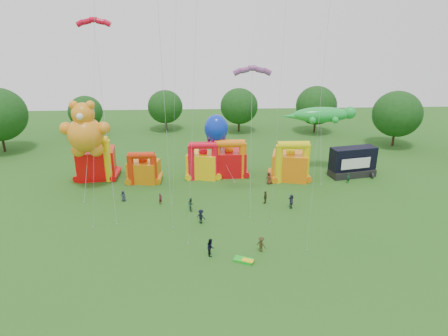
{
  "coord_description": "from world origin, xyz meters",
  "views": [
    {
      "loc": [
        0.43,
        -30.67,
        23.45
      ],
      "look_at": [
        2.84,
        18.0,
        5.33
      ],
      "focal_mm": 32.0,
      "sensor_mm": 36.0,
      "label": 1
    }
  ],
  "objects_px": {
    "bouncy_castle_0": "(96,162)",
    "teddy_bear_kite": "(85,135)",
    "gecko_kite": "(321,133)",
    "stage_trailer": "(353,162)",
    "bouncy_castle_2": "(203,163)",
    "spectator_4": "(265,197)",
    "octopus_kite": "(220,145)",
    "spectator_0": "(123,196)"
  },
  "relations": [
    {
      "from": "bouncy_castle_2",
      "to": "spectator_0",
      "type": "bearing_deg",
      "value": -142.42
    },
    {
      "from": "spectator_4",
      "to": "bouncy_castle_2",
      "type": "bearing_deg",
      "value": -112.99
    },
    {
      "from": "gecko_kite",
      "to": "octopus_kite",
      "type": "distance_m",
      "value": 16.14
    },
    {
      "from": "bouncy_castle_0",
      "to": "spectator_4",
      "type": "relative_size",
      "value": 4.0
    },
    {
      "from": "bouncy_castle_0",
      "to": "octopus_kite",
      "type": "distance_m",
      "value": 19.61
    },
    {
      "from": "bouncy_castle_2",
      "to": "octopus_kite",
      "type": "bearing_deg",
      "value": -1.76
    },
    {
      "from": "gecko_kite",
      "to": "spectator_0",
      "type": "height_order",
      "value": "gecko_kite"
    },
    {
      "from": "spectator_4",
      "to": "bouncy_castle_0",
      "type": "bearing_deg",
      "value": -85.55
    },
    {
      "from": "gecko_kite",
      "to": "stage_trailer",
      "type": "bearing_deg",
      "value": -18.54
    },
    {
      "from": "bouncy_castle_0",
      "to": "stage_trailer",
      "type": "relative_size",
      "value": 0.94
    },
    {
      "from": "bouncy_castle_2",
      "to": "gecko_kite",
      "type": "relative_size",
      "value": 0.51
    },
    {
      "from": "bouncy_castle_0",
      "to": "teddy_bear_kite",
      "type": "relative_size",
      "value": 0.55
    },
    {
      "from": "octopus_kite",
      "to": "gecko_kite",
      "type": "bearing_deg",
      "value": 4.11
    },
    {
      "from": "bouncy_castle_0",
      "to": "spectator_0",
      "type": "distance_m",
      "value": 10.79
    },
    {
      "from": "octopus_kite",
      "to": "spectator_0",
      "type": "height_order",
      "value": "octopus_kite"
    },
    {
      "from": "bouncy_castle_2",
      "to": "spectator_0",
      "type": "distance_m",
      "value": 13.97
    },
    {
      "from": "bouncy_castle_0",
      "to": "stage_trailer",
      "type": "bearing_deg",
      "value": -1.5
    },
    {
      "from": "stage_trailer",
      "to": "octopus_kite",
      "type": "height_order",
      "value": "octopus_kite"
    },
    {
      "from": "octopus_kite",
      "to": "spectator_4",
      "type": "relative_size",
      "value": 5.58
    },
    {
      "from": "stage_trailer",
      "to": "teddy_bear_kite",
      "type": "distance_m",
      "value": 40.83
    },
    {
      "from": "bouncy_castle_0",
      "to": "octopus_kite",
      "type": "xyz_separation_m",
      "value": [
        19.43,
        -0.56,
        2.54
      ]
    },
    {
      "from": "gecko_kite",
      "to": "spectator_4",
      "type": "relative_size",
      "value": 6.7
    },
    {
      "from": "gecko_kite",
      "to": "spectator_4",
      "type": "bearing_deg",
      "value": -132.8
    },
    {
      "from": "spectator_4",
      "to": "gecko_kite",
      "type": "bearing_deg",
      "value": 164.49
    },
    {
      "from": "stage_trailer",
      "to": "spectator_4",
      "type": "bearing_deg",
      "value": -148.11
    },
    {
      "from": "bouncy_castle_2",
      "to": "gecko_kite",
      "type": "height_order",
      "value": "gecko_kite"
    },
    {
      "from": "octopus_kite",
      "to": "stage_trailer",
      "type": "bearing_deg",
      "value": -1.38
    },
    {
      "from": "bouncy_castle_2",
      "to": "stage_trailer",
      "type": "distance_m",
      "value": 23.69
    },
    {
      "from": "bouncy_castle_0",
      "to": "spectator_4",
      "type": "bearing_deg",
      "value": -22.83
    },
    {
      "from": "bouncy_castle_0",
      "to": "spectator_4",
      "type": "xyz_separation_m",
      "value": [
        25.12,
        -10.58,
        -1.81
      ]
    },
    {
      "from": "octopus_kite",
      "to": "bouncy_castle_0",
      "type": "bearing_deg",
      "value": 178.36
    },
    {
      "from": "bouncy_castle_2",
      "to": "spectator_4",
      "type": "distance_m",
      "value": 13.22
    },
    {
      "from": "bouncy_castle_0",
      "to": "teddy_bear_kite",
      "type": "bearing_deg",
      "value": -88.22
    },
    {
      "from": "gecko_kite",
      "to": "spectator_4",
      "type": "height_order",
      "value": "gecko_kite"
    },
    {
      "from": "gecko_kite",
      "to": "spectator_4",
      "type": "xyz_separation_m",
      "value": [
        -10.35,
        -11.17,
        -5.82
      ]
    },
    {
      "from": "spectator_0",
      "to": "spectator_4",
      "type": "xyz_separation_m",
      "value": [
        19.39,
        -1.64,
        0.12
      ]
    },
    {
      "from": "octopus_kite",
      "to": "spectator_4",
      "type": "height_order",
      "value": "octopus_kite"
    },
    {
      "from": "spectator_0",
      "to": "spectator_4",
      "type": "distance_m",
      "value": 19.46
    },
    {
      "from": "stage_trailer",
      "to": "spectator_0",
      "type": "xyz_separation_m",
      "value": [
        -34.69,
        -7.87,
        -1.51
      ]
    },
    {
      "from": "stage_trailer",
      "to": "teddy_bear_kite",
      "type": "relative_size",
      "value": 0.58
    },
    {
      "from": "bouncy_castle_2",
      "to": "spectator_4",
      "type": "height_order",
      "value": "bouncy_castle_2"
    },
    {
      "from": "bouncy_castle_2",
      "to": "teddy_bear_kite",
      "type": "xyz_separation_m",
      "value": [
        -16.6,
        -3.59,
        5.88
      ]
    }
  ]
}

